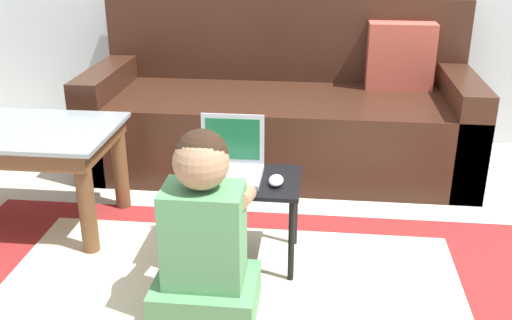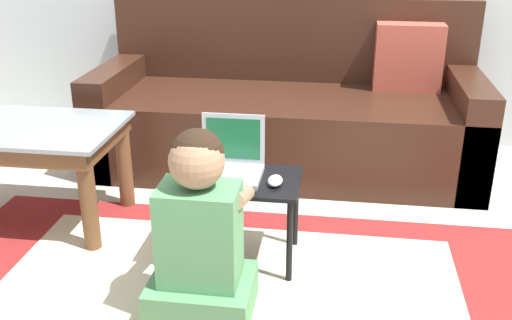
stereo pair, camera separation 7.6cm
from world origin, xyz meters
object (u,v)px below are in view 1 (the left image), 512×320
Objects in this scene: laptop_desk at (237,190)px; person_seated at (204,238)px; laptop at (230,166)px; couch at (282,111)px; computer_mouse at (276,180)px.

person_seated is at bearing -99.00° from laptop_desk.
laptop_desk is 1.96× the size of laptop.
laptop_desk is at bearing -40.08° from laptop.
person_seated is (-0.16, -1.47, 0.01)m from couch.
laptop_desk is 5.34× the size of computer_mouse.
laptop is 0.41m from person_seated.
couch is 2.96× the size of person_seated.
person_seated is (-0.03, -0.40, -0.09)m from laptop.
couch is 22.11× the size of computer_mouse.
couch reaches higher than person_seated.
laptop_desk is at bearing 166.12° from computer_mouse.
laptop is (-0.13, -1.06, 0.10)m from couch.
computer_mouse is at bearing -19.07° from laptop.
couch is 1.47m from person_seated.
person_seated is at bearing -122.49° from computer_mouse.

